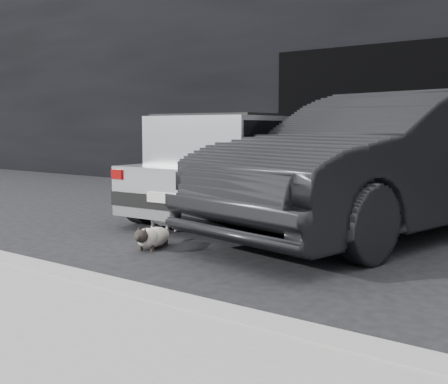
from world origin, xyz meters
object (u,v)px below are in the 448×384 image
Objects in this scene: cat_white at (166,216)px; silver_hatchback at (251,162)px; second_car at (385,163)px; cat_siamese at (151,237)px.

silver_hatchback is at bearing -178.63° from cat_white.
silver_hatchback is 0.77× the size of second_car.
silver_hatchback is 1.59m from cat_white.
second_car is at bearing 132.23° from cat_white.
cat_white is at bearing -100.18° from silver_hatchback.
cat_siamese is 1.02m from cat_white.
second_car is 6.84× the size of cat_siamese.
cat_white is (-2.14, -1.35, -0.64)m from second_car.
second_car reaches higher than cat_siamese.
cat_white is at bearing -71.38° from cat_siamese.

